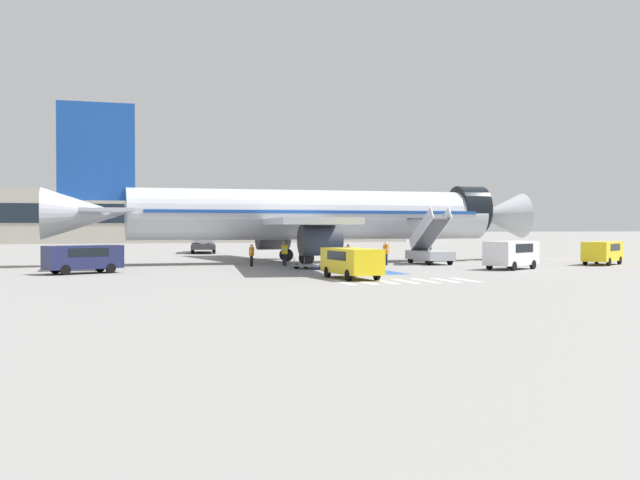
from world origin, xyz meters
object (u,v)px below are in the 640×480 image
at_px(ground_crew_1, 252,254).
at_px(ground_crew_2, 348,253).
at_px(service_van_3, 511,252).
at_px(ground_crew_0, 285,252).
at_px(ground_crew_3, 386,252).
at_px(fuel_tanker, 203,236).
at_px(service_van_0, 352,260).
at_px(boarding_stairs_forward, 430,251).
at_px(service_van_2, 603,251).
at_px(terminal_building, 195,217).
at_px(baggage_cart, 314,265).
at_px(airliner, 306,215).
at_px(service_van_1, 83,256).

height_order(ground_crew_1, ground_crew_2, ground_crew_2).
distance_m(service_van_3, ground_crew_1, 18.94).
xyz_separation_m(ground_crew_0, ground_crew_3, (7.71, -1.51, -0.01)).
xyz_separation_m(fuel_tanker, service_van_0, (3.17, -44.40, -0.80)).
bearing_deg(boarding_stairs_forward, service_van_3, -75.24).
distance_m(service_van_2, ground_crew_2, 20.17).
distance_m(ground_crew_3, terminal_building, 86.55).
relative_size(service_van_2, baggage_cart, 1.67).
distance_m(airliner, service_van_0, 19.02).
bearing_deg(ground_crew_3, service_van_0, 127.94).
distance_m(airliner, ground_crew_3, 7.89).
bearing_deg(ground_crew_1, baggage_cart, 77.17).
xyz_separation_m(service_van_0, service_van_2, (23.82, 9.40, 0.03)).
distance_m(service_van_2, baggage_cart, 23.38).
relative_size(baggage_cart, ground_crew_2, 1.70).
height_order(baggage_cart, terminal_building, terminal_building).
distance_m(ground_crew_1, ground_crew_3, 10.41).
bearing_deg(ground_crew_1, boarding_stairs_forward, 127.43).
distance_m(service_van_1, service_van_2, 38.89).
bearing_deg(service_van_3, service_van_1, -127.34).
bearing_deg(service_van_0, ground_crew_1, -83.41).
xyz_separation_m(service_van_3, ground_crew_1, (-16.89, 8.57, -0.23)).
bearing_deg(fuel_tanker, ground_crew_3, -64.70).
bearing_deg(airliner, service_van_3, 40.62).
bearing_deg(service_van_2, service_van_0, -105.39).
height_order(ground_crew_3, terminal_building, terminal_building).
distance_m(boarding_stairs_forward, service_van_0, 18.21).
bearing_deg(ground_crew_3, fuel_tanker, -5.32).
xyz_separation_m(boarding_stairs_forward, ground_crew_3, (-4.10, -0.97, 0.01)).
height_order(service_van_0, ground_crew_3, ground_crew_3).
xyz_separation_m(service_van_0, ground_crew_3, (7.18, 13.33, -0.01)).
height_order(boarding_stairs_forward, service_van_2, boarding_stairs_forward).
xyz_separation_m(service_van_0, ground_crew_1, (-3.17, 14.40, -0.11)).
xyz_separation_m(service_van_1, service_van_2, (38.89, 0.29, 0.01)).
bearing_deg(terminal_building, service_van_0, -91.11).
distance_m(service_van_1, baggage_cart, 15.57).
bearing_deg(boarding_stairs_forward, ground_crew_3, -167.99).
relative_size(service_van_1, ground_crew_3, 2.78).
relative_size(fuel_tanker, ground_crew_3, 5.68).
bearing_deg(ground_crew_0, service_van_1, 47.39).
relative_size(fuel_tanker, terminal_building, 0.13).
bearing_deg(ground_crew_2, boarding_stairs_forward, 38.03).
bearing_deg(airliner, service_van_2, 65.46).
bearing_deg(service_van_1, service_van_0, 34.59).
xyz_separation_m(airliner, ground_crew_3, (5.01, -5.35, -2.90)).
bearing_deg(terminal_building, fuel_tanker, -95.27).
xyz_separation_m(service_van_2, ground_crew_3, (-16.63, 3.93, -0.04)).
distance_m(ground_crew_0, ground_crew_2, 4.92).
distance_m(fuel_tanker, ground_crew_3, 32.76).
relative_size(airliner, terminal_building, 0.51).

